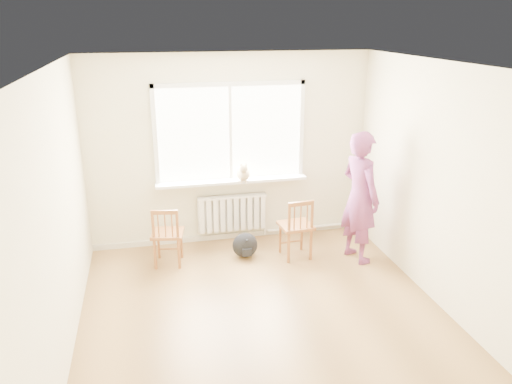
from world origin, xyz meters
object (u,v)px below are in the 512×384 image
chair_left (167,236)px  cat (243,173)px  chair_right (297,228)px  person (360,197)px  backpack (245,245)px

chair_left → cat: cat is taller
chair_right → cat: size_ratio=1.93×
person → chair_right: bearing=60.0°
chair_left → person: size_ratio=0.46×
chair_right → backpack: 0.75m
person → backpack: person is taller
chair_left → cat: 1.38m
chair_right → backpack: size_ratio=2.46×
chair_right → cat: 1.09m
cat → chair_right: bearing=-38.6°
person → cat: person is taller
chair_right → backpack: chair_right is taller
chair_right → cat: (-0.61, 0.64, 0.64)m
chair_left → person: person is taller
cat → backpack: cat is taller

